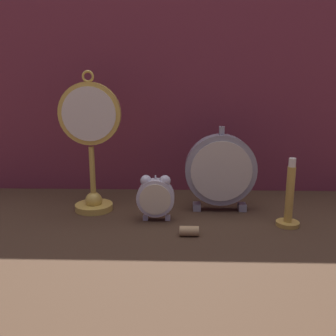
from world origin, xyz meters
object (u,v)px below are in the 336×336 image
object	(u,v)px
brass_candlestick	(289,203)
wine_cork	(189,231)
pocket_watch_on_stand	(91,145)
alarm_clock_twin_bell	(156,196)
mantel_clock_silver	(221,170)

from	to	relation	value
brass_candlestick	wine_cork	size ratio (longest dim) A/B	3.86
pocket_watch_on_stand	alarm_clock_twin_bell	bearing A→B (deg)	-22.68
brass_candlestick	wine_cork	world-z (taller)	brass_candlestick
pocket_watch_on_stand	mantel_clock_silver	xyz separation A→B (m)	(0.33, 0.01, -0.07)
mantel_clock_silver	brass_candlestick	distance (m)	0.19
alarm_clock_twin_bell	brass_candlestick	xyz separation A→B (m)	(0.31, -0.03, -0.01)
pocket_watch_on_stand	wine_cork	world-z (taller)	pocket_watch_on_stand
mantel_clock_silver	wine_cork	size ratio (longest dim) A/B	5.25
mantel_clock_silver	brass_candlestick	size ratio (longest dim) A/B	1.36
alarm_clock_twin_bell	wine_cork	xyz separation A→B (m)	(0.08, -0.09, -0.05)
brass_candlestick	alarm_clock_twin_bell	bearing A→B (deg)	175.19
mantel_clock_silver	wine_cork	distance (m)	0.21
mantel_clock_silver	alarm_clock_twin_bell	bearing A→B (deg)	-154.70
alarm_clock_twin_bell	mantel_clock_silver	bearing A→B (deg)	25.30
pocket_watch_on_stand	brass_candlestick	distance (m)	0.50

